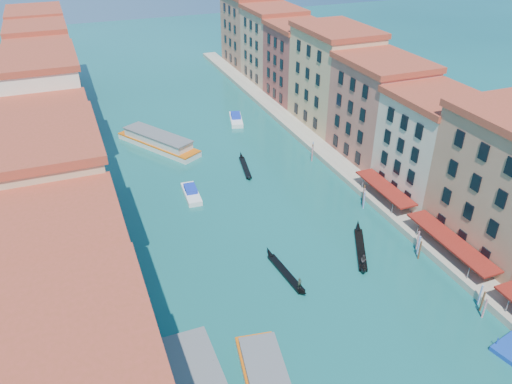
# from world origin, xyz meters

# --- Properties ---
(left_bank_palazzos) EXTENTS (12.80, 128.40, 21.00)m
(left_bank_palazzos) POSITION_xyz_m (-26.00, 64.68, 9.71)
(left_bank_palazzos) COLOR beige
(left_bank_palazzos) RESTS_ON ground
(right_bank_palazzos) EXTENTS (12.80, 128.40, 21.00)m
(right_bank_palazzos) POSITION_xyz_m (30.00, 65.00, 9.75)
(right_bank_palazzos) COLOR #A9553C
(right_bank_palazzos) RESTS_ON ground
(quay) EXTENTS (4.00, 140.00, 1.00)m
(quay) POSITION_xyz_m (22.00, 65.00, 0.50)
(quay) COLOR gray
(quay) RESTS_ON ground
(restaurant_awnings) EXTENTS (3.20, 44.55, 3.12)m
(restaurant_awnings) POSITION_xyz_m (22.19, 23.00, 2.99)
(restaurant_awnings) COLOR maroon
(restaurant_awnings) RESTS_ON ground
(mooring_poles_right) EXTENTS (1.44, 54.24, 3.20)m
(mooring_poles_right) POSITION_xyz_m (19.10, 28.80, 1.30)
(mooring_poles_right) COLOR brown
(mooring_poles_right) RESTS_ON ground
(vaporetto_far) EXTENTS (13.68, 18.95, 2.89)m
(vaporetto_far) POSITION_xyz_m (-7.14, 73.64, 1.30)
(vaporetto_far) COLOR silver
(vaporetto_far) RESTS_ON ground
(gondola_fore) EXTENTS (1.82, 10.93, 2.18)m
(gondola_fore) POSITION_xyz_m (0.14, 28.64, 0.37)
(gondola_fore) COLOR black
(gondola_fore) RESTS_ON ground
(gondola_right) EXTENTS (6.55, 11.42, 2.47)m
(gondola_right) POSITION_xyz_m (11.98, 29.28, 0.47)
(gondola_right) COLOR black
(gondola_right) RESTS_ON ground
(gondola_far) EXTENTS (2.85, 10.86, 1.55)m
(gondola_far) POSITION_xyz_m (5.73, 58.91, 0.32)
(gondola_far) COLOR black
(gondola_far) RESTS_ON ground
(motorboat_mid) EXTENTS (2.69, 7.28, 1.48)m
(motorboat_mid) POSITION_xyz_m (-6.05, 52.89, 0.58)
(motorboat_mid) COLOR white
(motorboat_mid) RESTS_ON ground
(motorboat_far) EXTENTS (4.40, 8.30, 1.64)m
(motorboat_far) POSITION_xyz_m (11.73, 80.68, 0.64)
(motorboat_far) COLOR white
(motorboat_far) RESTS_ON ground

